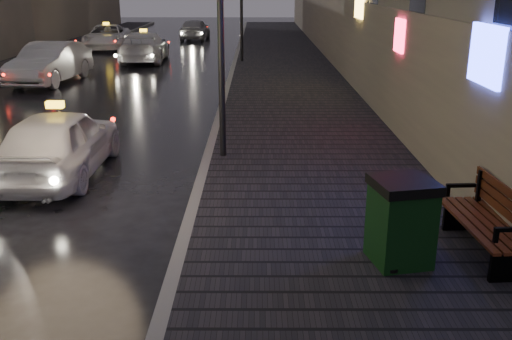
{
  "coord_description": "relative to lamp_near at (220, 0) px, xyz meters",
  "views": [
    {
      "loc": [
        2.63,
        -6.26,
        3.86
      ],
      "look_at": [
        2.6,
        2.82,
        0.85
      ],
      "focal_mm": 40.0,
      "sensor_mm": 36.0,
      "label": 1
    }
  ],
  "objects": [
    {
      "name": "car_left_mid",
      "position": [
        -7.46,
        10.49,
        -2.7
      ],
      "size": [
        2.15,
        4.93,
        1.58
      ],
      "primitive_type": "imported",
      "rotation": [
        0.0,
        0.0,
        -0.1
      ],
      "color": "#A6A6AE",
      "rests_on": "ground"
    },
    {
      "name": "taxi_near",
      "position": [
        -3.31,
        -0.97,
        -2.77
      ],
      "size": [
        1.72,
        4.22,
        1.43
      ],
      "primitive_type": "imported",
      "rotation": [
        0.0,
        0.0,
        3.13
      ],
      "color": "silver",
      "rests_on": "ground"
    },
    {
      "name": "car_far",
      "position": [
        -3.55,
        28.03,
        -2.77
      ],
      "size": [
        1.92,
        4.28,
        1.43
      ],
      "primitive_type": "imported",
      "rotation": [
        0.0,
        0.0,
        3.09
      ],
      "color": "gray",
      "rests_on": "ground"
    },
    {
      "name": "sidewalk_far",
      "position": [
        -10.55,
        15.0,
        -3.41
      ],
      "size": [
        2.4,
        58.0,
        0.15
      ],
      "primitive_type": "cube",
      "color": "black",
      "rests_on": "ground"
    },
    {
      "name": "taxi_far",
      "position": [
        -8.23,
        22.52,
        -2.78
      ],
      "size": [
        2.81,
        5.29,
        1.42
      ],
      "primitive_type": "imported",
      "rotation": [
        0.0,
        0.0,
        0.09
      ],
      "color": "silver",
      "rests_on": "ground"
    },
    {
      "name": "taxi_mid",
      "position": [
        -4.91,
        16.74,
        -2.75
      ],
      "size": [
        2.27,
        5.17,
        1.48
      ],
      "primitive_type": "imported",
      "rotation": [
        0.0,
        0.0,
        3.18
      ],
      "color": "silver",
      "rests_on": "ground"
    },
    {
      "name": "ground",
      "position": [
        -1.85,
        -6.0,
        -3.49
      ],
      "size": [
        120.0,
        120.0,
        0.0
      ],
      "primitive_type": "plane",
      "color": "black",
      "rests_on": "ground"
    },
    {
      "name": "curb_far",
      "position": [
        -9.25,
        15.0,
        -3.41
      ],
      "size": [
        0.2,
        58.0,
        0.15
      ],
      "primitive_type": "cube",
      "color": "slate",
      "rests_on": "ground"
    },
    {
      "name": "trash_bin",
      "position": [
        2.73,
        -5.1,
        -2.73
      ],
      "size": [
        0.94,
        0.94,
        1.21
      ],
      "rotation": [
        0.0,
        0.0,
        0.21
      ],
      "color": "black",
      "rests_on": "sidewalk"
    },
    {
      "name": "bench",
      "position": [
        4.08,
        -4.84,
        -2.84
      ],
      "size": [
        0.78,
        1.99,
        1.0
      ],
      "rotation": [
        0.0,
        0.0,
        0.06
      ],
      "color": "black",
      "rests_on": "sidewalk"
    },
    {
      "name": "sidewalk",
      "position": [
        2.05,
        15.0,
        -3.41
      ],
      "size": [
        4.6,
        58.0,
        0.15
      ],
      "primitive_type": "cube",
      "color": "black",
      "rests_on": "ground"
    },
    {
      "name": "lamp_near",
      "position": [
        0.0,
        0.0,
        0.0
      ],
      "size": [
        0.36,
        0.36,
        5.28
      ],
      "color": "black",
      "rests_on": "sidewalk"
    },
    {
      "name": "curb",
      "position": [
        -0.35,
        15.0,
        -3.41
      ],
      "size": [
        0.2,
        58.0,
        0.15
      ],
      "primitive_type": "cube",
      "color": "slate",
      "rests_on": "ground"
    }
  ]
}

